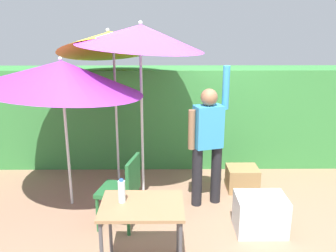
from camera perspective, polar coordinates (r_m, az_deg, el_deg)
The scene contains 11 objects.
ground_plane at distance 4.82m, azimuth 0.03°, elevation -13.67°, with size 24.00×24.00×0.00m, color #937056.
hedge_row at distance 6.17m, azimuth -0.12°, elevation 1.53°, with size 8.00×0.70×1.67m, color #38843D.
umbrella_rainbow at distance 5.32m, azimuth -9.15°, elevation 13.25°, with size 1.61×1.57×2.56m.
umbrella_orange at distance 4.69m, azimuth -16.64°, elevation 7.77°, with size 2.11×2.09×2.07m.
umbrella_yellow at distance 4.73m, azimuth -4.42°, elevation 14.08°, with size 1.70×1.69×2.46m.
person_vendor at distance 4.72m, azimuth 6.38°, elevation -2.03°, with size 0.55×0.32×1.88m.
chair_plastic at distance 4.35m, azimuth -7.16°, elevation -9.72°, with size 0.53×0.53×0.89m.
cooler_box at distance 4.49m, azimuth 14.52°, elevation -13.42°, with size 0.59×0.44×0.45m, color silver.
crate_cardboard at distance 5.46m, azimuth 11.76°, elevation -8.21°, with size 0.45×0.39×0.35m, color #9E7A4C.
folding_table at distance 3.55m, azimuth -4.14°, elevation -13.61°, with size 0.80×0.60×0.73m.
bottle_water at distance 3.51m, azimuth -7.41°, elevation -10.30°, with size 0.07×0.07×0.24m.
Camera 1 is at (-0.04, -4.18, 2.41)m, focal length 38.17 mm.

